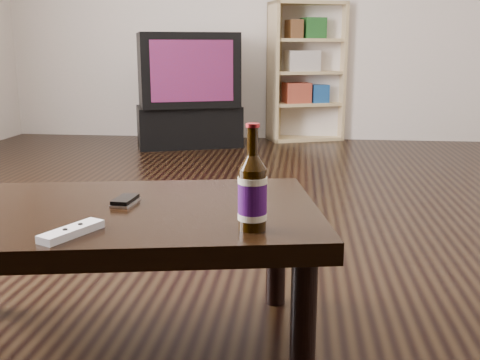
# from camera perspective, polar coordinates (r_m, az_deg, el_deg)

# --- Properties ---
(floor) EXTENTS (5.00, 6.00, 0.01)m
(floor) POSITION_cam_1_polar(r_m,az_deg,el_deg) (2.51, -1.02, -6.55)
(floor) COLOR black
(floor) RESTS_ON ground
(tv_stand) EXTENTS (0.98, 0.71, 0.35)m
(tv_stand) POSITION_cam_1_polar(r_m,az_deg,el_deg) (4.96, -5.20, 5.48)
(tv_stand) COLOR black
(tv_stand) RESTS_ON floor
(tv) EXTENTS (0.95, 0.76, 0.62)m
(tv) POSITION_cam_1_polar(r_m,az_deg,el_deg) (4.92, -5.32, 11.08)
(tv) COLOR black
(tv) RESTS_ON tv_stand
(bookshelf) EXTENTS (0.74, 0.52, 1.25)m
(bookshelf) POSITION_cam_1_polar(r_m,az_deg,el_deg) (5.32, 6.56, 11.09)
(bookshelf) COLOR tan
(bookshelf) RESTS_ON floor
(coffee_table) EXTENTS (1.21, 0.84, 0.42)m
(coffee_table) POSITION_cam_1_polar(r_m,az_deg,el_deg) (1.60, -12.41, -4.72)
(coffee_table) COLOR black
(coffee_table) RESTS_ON floor
(beer_bottle) EXTENTS (0.08, 0.08, 0.26)m
(beer_bottle) POSITION_cam_1_polar(r_m,az_deg,el_deg) (1.34, 1.27, -1.32)
(beer_bottle) COLOR black
(beer_bottle) RESTS_ON coffee_table
(phone) EXTENTS (0.06, 0.11, 0.02)m
(phone) POSITION_cam_1_polar(r_m,az_deg,el_deg) (1.62, -11.59, -2.07)
(phone) COLOR silver
(phone) RESTS_ON coffee_table
(remote) EXTENTS (0.11, 0.17, 0.02)m
(remote) POSITION_cam_1_polar(r_m,az_deg,el_deg) (1.38, -16.74, -5.03)
(remote) COLOR white
(remote) RESTS_ON coffee_table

